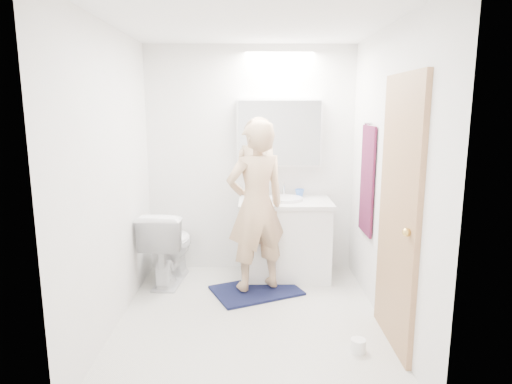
{
  "coord_description": "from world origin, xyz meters",
  "views": [
    {
      "loc": [
        0.02,
        -3.46,
        1.77
      ],
      "look_at": [
        0.05,
        0.25,
        1.05
      ],
      "focal_mm": 31.0,
      "sensor_mm": 36.0,
      "label": 1
    }
  ],
  "objects_px": {
    "soap_bottle_a": "(258,189)",
    "toilet": "(169,246)",
    "vanity_cabinet": "(285,241)",
    "toilet_paper_roll": "(358,346)",
    "person": "(256,206)",
    "soap_bottle_b": "(262,190)",
    "medicine_cabinet": "(279,133)",
    "toothbrush_cup": "(300,193)"
  },
  "relations": [
    {
      "from": "soap_bottle_a",
      "to": "toilet",
      "type": "bearing_deg",
      "value": -163.78
    },
    {
      "from": "vanity_cabinet",
      "to": "toilet",
      "type": "xyz_separation_m",
      "value": [
        -1.19,
        -0.11,
        -0.01
      ]
    },
    {
      "from": "soap_bottle_a",
      "to": "toilet_paper_roll",
      "type": "height_order",
      "value": "soap_bottle_a"
    },
    {
      "from": "person",
      "to": "soap_bottle_b",
      "type": "height_order",
      "value": "person"
    },
    {
      "from": "medicine_cabinet",
      "to": "toothbrush_cup",
      "type": "relative_size",
      "value": 8.97
    },
    {
      "from": "toilet",
      "to": "toothbrush_cup",
      "type": "relative_size",
      "value": 7.74
    },
    {
      "from": "person",
      "to": "toilet_paper_roll",
      "type": "xyz_separation_m",
      "value": [
        0.74,
        -1.08,
        -0.8
      ]
    },
    {
      "from": "vanity_cabinet",
      "to": "toilet_paper_roll",
      "type": "distance_m",
      "value": 1.57
    },
    {
      "from": "vanity_cabinet",
      "to": "person",
      "type": "distance_m",
      "value": 0.67
    },
    {
      "from": "vanity_cabinet",
      "to": "toilet",
      "type": "relative_size",
      "value": 1.19
    },
    {
      "from": "soap_bottle_a",
      "to": "toilet_paper_roll",
      "type": "distance_m",
      "value": 1.98
    },
    {
      "from": "toilet",
      "to": "vanity_cabinet",
      "type": "bearing_deg",
      "value": -168.35
    },
    {
      "from": "vanity_cabinet",
      "to": "person",
      "type": "height_order",
      "value": "person"
    },
    {
      "from": "vanity_cabinet",
      "to": "soap_bottle_b",
      "type": "bearing_deg",
      "value": 142.76
    },
    {
      "from": "soap_bottle_a",
      "to": "soap_bottle_b",
      "type": "distance_m",
      "value": 0.06
    },
    {
      "from": "medicine_cabinet",
      "to": "soap_bottle_a",
      "type": "relative_size",
      "value": 4.38
    },
    {
      "from": "medicine_cabinet",
      "to": "toothbrush_cup",
      "type": "xyz_separation_m",
      "value": [
        0.22,
        -0.05,
        -0.63
      ]
    },
    {
      "from": "medicine_cabinet",
      "to": "toilet",
      "type": "bearing_deg",
      "value": -163.97
    },
    {
      "from": "person",
      "to": "soap_bottle_a",
      "type": "distance_m",
      "value": 0.54
    },
    {
      "from": "vanity_cabinet",
      "to": "toothbrush_cup",
      "type": "bearing_deg",
      "value": 44.38
    },
    {
      "from": "toothbrush_cup",
      "to": "toilet",
      "type": "bearing_deg",
      "value": -168.5
    },
    {
      "from": "vanity_cabinet",
      "to": "soap_bottle_b",
      "type": "relative_size",
      "value": 5.95
    },
    {
      "from": "medicine_cabinet",
      "to": "soap_bottle_a",
      "type": "bearing_deg",
      "value": -164.78
    },
    {
      "from": "toilet",
      "to": "toilet_paper_roll",
      "type": "distance_m",
      "value": 2.14
    },
    {
      "from": "toothbrush_cup",
      "to": "soap_bottle_b",
      "type": "bearing_deg",
      "value": 177.14
    },
    {
      "from": "toilet_paper_roll",
      "to": "medicine_cabinet",
      "type": "bearing_deg",
      "value": 106.23
    },
    {
      "from": "soap_bottle_a",
      "to": "toilet_paper_roll",
      "type": "xyz_separation_m",
      "value": [
        0.71,
        -1.62,
        -0.87
      ]
    },
    {
      "from": "vanity_cabinet",
      "to": "person",
      "type": "relative_size",
      "value": 0.56
    },
    {
      "from": "medicine_cabinet",
      "to": "person",
      "type": "xyz_separation_m",
      "value": [
        -0.24,
        -0.6,
        -0.65
      ]
    },
    {
      "from": "vanity_cabinet",
      "to": "toothbrush_cup",
      "type": "distance_m",
      "value": 0.53
    },
    {
      "from": "vanity_cabinet",
      "to": "medicine_cabinet",
      "type": "xyz_separation_m",
      "value": [
        -0.06,
        0.21,
        1.11
      ]
    },
    {
      "from": "toilet",
      "to": "toilet_paper_roll",
      "type": "relative_size",
      "value": 6.9
    },
    {
      "from": "soap_bottle_b",
      "to": "toothbrush_cup",
      "type": "bearing_deg",
      "value": -2.86
    },
    {
      "from": "soap_bottle_a",
      "to": "soap_bottle_b",
      "type": "xyz_separation_m",
      "value": [
        0.04,
        0.03,
        -0.02
      ]
    },
    {
      "from": "person",
      "to": "toilet_paper_roll",
      "type": "height_order",
      "value": "person"
    },
    {
      "from": "toilet",
      "to": "toothbrush_cup",
      "type": "bearing_deg",
      "value": -162.38
    },
    {
      "from": "medicine_cabinet",
      "to": "toothbrush_cup",
      "type": "bearing_deg",
      "value": -12.82
    },
    {
      "from": "toilet",
      "to": "soap_bottle_b",
      "type": "distance_m",
      "value": 1.12
    },
    {
      "from": "vanity_cabinet",
      "to": "toilet_paper_roll",
      "type": "bearing_deg",
      "value": -73.6
    },
    {
      "from": "toilet",
      "to": "soap_bottle_b",
      "type": "xyz_separation_m",
      "value": [
        0.95,
        0.3,
        0.52
      ]
    },
    {
      "from": "toilet",
      "to": "toothbrush_cup",
      "type": "xyz_separation_m",
      "value": [
        1.35,
        0.28,
        0.49
      ]
    },
    {
      "from": "soap_bottle_a",
      "to": "vanity_cabinet",
      "type": "bearing_deg",
      "value": -28.46
    }
  ]
}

